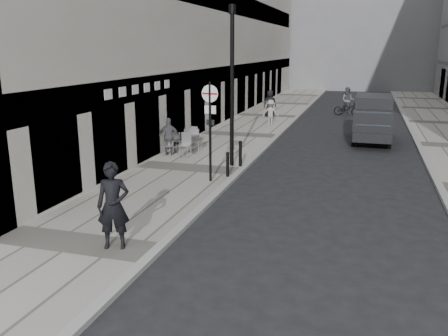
{
  "coord_description": "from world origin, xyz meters",
  "views": [
    {
      "loc": [
        4.41,
        -6.37,
        4.63
      ],
      "look_at": [
        0.77,
        5.81,
        1.4
      ],
      "focal_mm": 38.0,
      "sensor_mm": 36.0,
      "label": 1
    }
  ],
  "objects_px": {
    "walking_man": "(113,206)",
    "sign_post": "(210,119)",
    "lamppost": "(232,79)",
    "panel_van": "(373,116)",
    "cyclist": "(347,105)"
  },
  "relations": [
    {
      "from": "lamppost",
      "to": "cyclist",
      "type": "distance_m",
      "value": 17.39
    },
    {
      "from": "walking_man",
      "to": "sign_post",
      "type": "relative_size",
      "value": 0.6
    },
    {
      "from": "lamppost",
      "to": "panel_van",
      "type": "distance_m",
      "value": 9.43
    },
    {
      "from": "lamppost",
      "to": "cyclist",
      "type": "bearing_deg",
      "value": 77.56
    },
    {
      "from": "walking_man",
      "to": "sign_post",
      "type": "bearing_deg",
      "value": 67.48
    },
    {
      "from": "walking_man",
      "to": "cyclist",
      "type": "bearing_deg",
      "value": 61.49
    },
    {
      "from": "panel_van",
      "to": "cyclist",
      "type": "height_order",
      "value": "panel_van"
    },
    {
      "from": "panel_van",
      "to": "cyclist",
      "type": "relative_size",
      "value": 2.43
    },
    {
      "from": "sign_post",
      "to": "cyclist",
      "type": "xyz_separation_m",
      "value": [
        3.78,
        19.2,
        -1.54
      ]
    },
    {
      "from": "lamppost",
      "to": "panel_van",
      "type": "height_order",
      "value": "lamppost"
    },
    {
      "from": "cyclist",
      "to": "panel_van",
      "type": "bearing_deg",
      "value": -72.5
    },
    {
      "from": "panel_van",
      "to": "lamppost",
      "type": "bearing_deg",
      "value": -125.14
    },
    {
      "from": "lamppost",
      "to": "sign_post",
      "type": "bearing_deg",
      "value": -91.95
    },
    {
      "from": "walking_man",
      "to": "lamppost",
      "type": "distance_m",
      "value": 8.77
    },
    {
      "from": "sign_post",
      "to": "lamppost",
      "type": "height_order",
      "value": "lamppost"
    }
  ]
}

